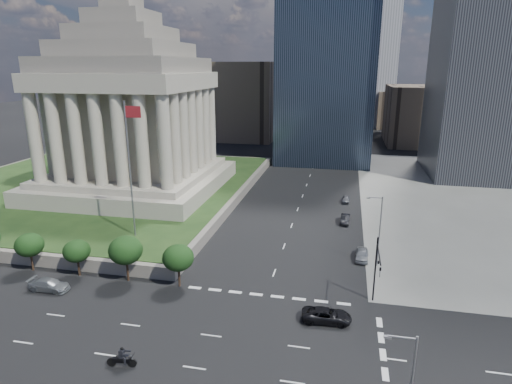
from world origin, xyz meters
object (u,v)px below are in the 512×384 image
(parked_sedan_mid, at_px, (345,219))
(traffic_signal_ne, at_px, (377,267))
(suv_grey, at_px, (49,285))
(parked_sedan_far, at_px, (346,199))
(flagpole, at_px, (130,163))
(street_lamp_north, at_px, (379,227))
(parked_sedan_near, at_px, (362,254))
(pickup_truck, at_px, (327,315))
(war_memorial, at_px, (129,93))
(motorcycle_trail, at_px, (121,357))

(parked_sedan_mid, bearing_deg, traffic_signal_ne, -79.82)
(parked_sedan_mid, bearing_deg, suv_grey, -135.20)
(traffic_signal_ne, height_order, parked_sedan_far, traffic_signal_ne)
(flagpole, height_order, street_lamp_north, flagpole)
(parked_sedan_near, bearing_deg, pickup_truck, -101.57)
(war_memorial, height_order, parked_sedan_mid, war_memorial)
(street_lamp_north, relative_size, parked_sedan_mid, 2.31)
(war_memorial, xyz_separation_m, pickup_truck, (41.40, -38.00, -20.66))
(street_lamp_north, distance_m, parked_sedan_far, 29.23)
(parked_sedan_far, bearing_deg, parked_sedan_mid, -88.24)
(traffic_signal_ne, bearing_deg, motorcycle_trail, -147.14)
(parked_sedan_mid, bearing_deg, flagpole, -147.80)
(war_memorial, height_order, traffic_signal_ne, war_memorial)
(traffic_signal_ne, xyz_separation_m, street_lamp_north, (0.83, 11.30, 0.41))
(motorcycle_trail, bearing_deg, flagpole, 106.07)
(flagpole, relative_size, pickup_truck, 3.76)
(parked_sedan_mid, distance_m, motorcycle_trail, 46.74)
(flagpole, xyz_separation_m, parked_sedan_near, (33.33, 2.69, -12.36))
(flagpole, relative_size, traffic_signal_ne, 2.50)
(pickup_truck, xyz_separation_m, parked_sedan_mid, (1.60, 31.27, -0.03))
(street_lamp_north, bearing_deg, parked_sedan_far, 98.65)
(parked_sedan_far, bearing_deg, flagpole, -134.53)
(war_memorial, relative_size, pickup_truck, 7.33)
(suv_grey, distance_m, parked_sedan_mid, 47.30)
(flagpole, height_order, parked_sedan_near, flagpole)
(suv_grey, height_order, parked_sedan_far, suv_grey)
(pickup_truck, bearing_deg, parked_sedan_far, -5.38)
(suv_grey, bearing_deg, pickup_truck, -90.21)
(street_lamp_north, xyz_separation_m, motorcycle_trail, (-23.87, -26.19, -4.61))
(pickup_truck, xyz_separation_m, parked_sedan_near, (4.10, 16.69, 0.02))
(parked_sedan_far, bearing_deg, war_memorial, -170.99)
(parked_sedan_mid, height_order, motorcycle_trail, motorcycle_trail)
(flagpole, bearing_deg, parked_sedan_near, 4.61)
(flagpole, xyz_separation_m, suv_grey, (-4.41, -14.30, -12.38))
(parked_sedan_near, xyz_separation_m, parked_sedan_far, (-2.50, 26.78, -0.13))
(war_memorial, xyz_separation_m, parked_sedan_far, (43.00, 5.46, -20.77))
(pickup_truck, relative_size, motorcycle_trail, 1.89)
(war_memorial, relative_size, parked_sedan_near, 8.75)
(parked_sedan_near, distance_m, parked_sedan_far, 26.90)
(flagpole, relative_size, parked_sedan_near, 4.49)
(parked_sedan_far, bearing_deg, street_lamp_north, -79.59)
(parked_sedan_near, distance_m, parked_sedan_mid, 14.80)
(suv_grey, bearing_deg, war_memorial, 10.75)
(parked_sedan_near, relative_size, motorcycle_trail, 1.58)
(motorcycle_trail, bearing_deg, parked_sedan_far, 62.26)
(suv_grey, height_order, parked_sedan_mid, suv_grey)
(street_lamp_north, relative_size, pickup_truck, 1.88)
(war_memorial, relative_size, traffic_signal_ne, 4.88)
(war_memorial, bearing_deg, parked_sedan_far, 7.24)
(war_memorial, relative_size, parked_sedan_mid, 9.00)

